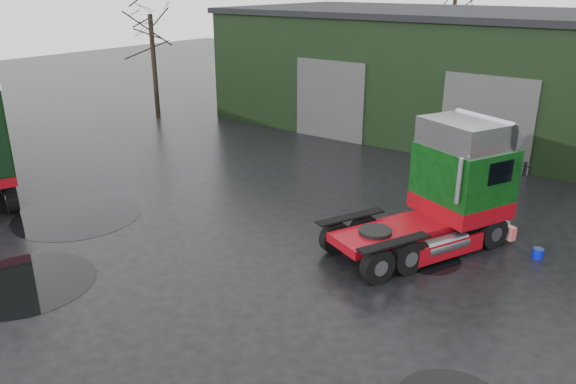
% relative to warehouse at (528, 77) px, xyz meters
% --- Properties ---
extents(ground, '(100.00, 100.00, 0.00)m').
position_rel_warehouse_xyz_m(ground, '(-2.00, -20.00, -3.16)').
color(ground, black).
extents(warehouse, '(32.40, 12.40, 6.30)m').
position_rel_warehouse_xyz_m(warehouse, '(0.00, 0.00, 0.00)').
color(warehouse, black).
rests_on(warehouse, ground).
extents(hero_tractor, '(5.04, 6.86, 3.92)m').
position_rel_warehouse_xyz_m(hero_tractor, '(1.12, -15.50, -1.20)').
color(hero_tractor, '#09330D').
rests_on(hero_tractor, ground).
extents(wash_bucket, '(0.35, 0.35, 0.31)m').
position_rel_warehouse_xyz_m(wash_bucket, '(4.30, -13.81, -3.00)').
color(wash_bucket, '#0812B3').
rests_on(wash_bucket, ground).
extents(tree_left, '(4.40, 4.40, 8.50)m').
position_rel_warehouse_xyz_m(tree_left, '(-19.00, -8.00, 1.09)').
color(tree_left, black).
rests_on(tree_left, ground).
extents(tree_back_a, '(4.40, 4.40, 9.50)m').
position_rel_warehouse_xyz_m(tree_back_a, '(-8.00, 10.00, 1.59)').
color(tree_back_a, black).
rests_on(tree_back_a, ground).
extents(puddle_0, '(3.73, 3.73, 0.01)m').
position_rel_warehouse_xyz_m(puddle_0, '(-6.52, -23.67, -3.15)').
color(puddle_0, black).
rests_on(puddle_0, ground).
extents(puddle_1, '(1.93, 1.93, 0.01)m').
position_rel_warehouse_xyz_m(puddle_1, '(1.72, -15.84, -3.15)').
color(puddle_1, black).
rests_on(puddle_1, ground).
extents(puddle_2, '(4.37, 4.37, 0.01)m').
position_rel_warehouse_xyz_m(puddle_2, '(-9.51, -20.03, -3.15)').
color(puddle_2, black).
rests_on(puddle_2, ground).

